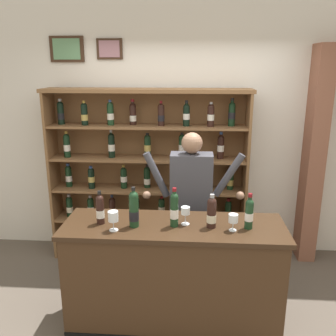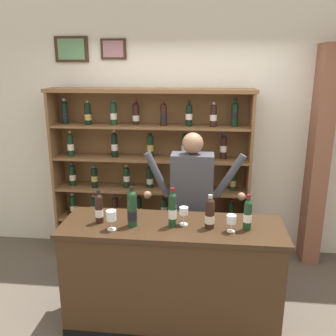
{
  "view_description": "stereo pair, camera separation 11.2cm",
  "coord_description": "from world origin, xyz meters",
  "px_view_note": "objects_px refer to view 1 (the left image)",
  "views": [
    {
      "loc": [
        0.15,
        -2.76,
        2.22
      ],
      "look_at": [
        -0.07,
        0.38,
        1.33
      ],
      "focal_mm": 38.81,
      "sensor_mm": 36.0,
      "label": 1
    },
    {
      "loc": [
        0.27,
        -2.75,
        2.22
      ],
      "look_at": [
        -0.07,
        0.38,
        1.33
      ],
      "focal_mm": 38.81,
      "sensor_mm": 36.0,
      "label": 2
    }
  ],
  "objects_px": {
    "wine_glass_spare": "(185,212)",
    "tasting_counter": "(173,275)",
    "tasting_bottle_rosso": "(134,209)",
    "tasting_bottle_chianti": "(249,213)",
    "tasting_bottle_brunello": "(174,209)",
    "wine_shelf": "(148,170)",
    "tasting_bottle_super_tuscan": "(212,212)",
    "wine_glass_center": "(233,219)",
    "shopkeeper": "(191,195)",
    "wine_glass_left": "(113,217)",
    "tasting_bottle_bianco": "(100,209)"
  },
  "relations": [
    {
      "from": "shopkeeper",
      "to": "tasting_bottle_chianti",
      "type": "height_order",
      "value": "shopkeeper"
    },
    {
      "from": "tasting_counter",
      "to": "tasting_bottle_rosso",
      "type": "relative_size",
      "value": 5.45
    },
    {
      "from": "tasting_bottle_chianti",
      "to": "tasting_bottle_bianco",
      "type": "bearing_deg",
      "value": 179.6
    },
    {
      "from": "wine_shelf",
      "to": "tasting_bottle_chianti",
      "type": "xyz_separation_m",
      "value": [
        0.97,
        -1.26,
        0.03
      ]
    },
    {
      "from": "tasting_bottle_super_tuscan",
      "to": "tasting_bottle_bianco",
      "type": "bearing_deg",
      "value": 179.46
    },
    {
      "from": "wine_glass_left",
      "to": "tasting_bottle_bianco",
      "type": "bearing_deg",
      "value": 137.32
    },
    {
      "from": "tasting_counter",
      "to": "wine_glass_center",
      "type": "relative_size",
      "value": 13.28
    },
    {
      "from": "tasting_bottle_super_tuscan",
      "to": "tasting_bottle_chianti",
      "type": "bearing_deg",
      "value": 0.01
    },
    {
      "from": "tasting_bottle_super_tuscan",
      "to": "tasting_bottle_chianti",
      "type": "height_order",
      "value": "tasting_bottle_chianti"
    },
    {
      "from": "tasting_bottle_brunello",
      "to": "wine_glass_spare",
      "type": "height_order",
      "value": "tasting_bottle_brunello"
    },
    {
      "from": "shopkeeper",
      "to": "wine_glass_spare",
      "type": "relative_size",
      "value": 10.57
    },
    {
      "from": "shopkeeper",
      "to": "tasting_bottle_brunello",
      "type": "xyz_separation_m",
      "value": [
        -0.13,
        -0.64,
        0.11
      ]
    },
    {
      "from": "tasting_counter",
      "to": "tasting_bottle_super_tuscan",
      "type": "xyz_separation_m",
      "value": [
        0.31,
        -0.03,
        0.61
      ]
    },
    {
      "from": "shopkeeper",
      "to": "tasting_bottle_super_tuscan",
      "type": "relative_size",
      "value": 5.72
    },
    {
      "from": "shopkeeper",
      "to": "tasting_bottle_bianco",
      "type": "relative_size",
      "value": 5.66
    },
    {
      "from": "tasting_bottle_rosso",
      "to": "tasting_bottle_chianti",
      "type": "xyz_separation_m",
      "value": [
        0.92,
        0.03,
        -0.02
      ]
    },
    {
      "from": "tasting_bottle_super_tuscan",
      "to": "tasting_bottle_chianti",
      "type": "relative_size",
      "value": 0.96
    },
    {
      "from": "wine_shelf",
      "to": "wine_glass_center",
      "type": "relative_size",
      "value": 16.42
    },
    {
      "from": "wine_shelf",
      "to": "wine_glass_center",
      "type": "bearing_deg",
      "value": -57.45
    },
    {
      "from": "tasting_bottle_chianti",
      "to": "wine_glass_spare",
      "type": "xyz_separation_m",
      "value": [
        -0.51,
        0.04,
        -0.02
      ]
    },
    {
      "from": "wine_glass_center",
      "to": "tasting_bottle_super_tuscan",
      "type": "bearing_deg",
      "value": 163.08
    },
    {
      "from": "tasting_bottle_rosso",
      "to": "tasting_bottle_chianti",
      "type": "relative_size",
      "value": 1.14
    },
    {
      "from": "tasting_bottle_rosso",
      "to": "wine_glass_center",
      "type": "bearing_deg",
      "value": -1.66
    },
    {
      "from": "shopkeeper",
      "to": "wine_glass_center",
      "type": "distance_m",
      "value": 0.77
    },
    {
      "from": "wine_glass_spare",
      "to": "wine_glass_center",
      "type": "bearing_deg",
      "value": -13.52
    },
    {
      "from": "shopkeeper",
      "to": "tasting_bottle_super_tuscan",
      "type": "xyz_separation_m",
      "value": [
        0.17,
        -0.64,
        0.08
      ]
    },
    {
      "from": "tasting_bottle_bianco",
      "to": "tasting_bottle_super_tuscan",
      "type": "relative_size",
      "value": 1.01
    },
    {
      "from": "wine_glass_center",
      "to": "wine_glass_spare",
      "type": "bearing_deg",
      "value": 166.48
    },
    {
      "from": "tasting_bottle_rosso",
      "to": "wine_glass_left",
      "type": "xyz_separation_m",
      "value": [
        -0.15,
        -0.09,
        -0.04
      ]
    },
    {
      "from": "wine_glass_center",
      "to": "tasting_bottle_brunello",
      "type": "bearing_deg",
      "value": 173.86
    },
    {
      "from": "wine_glass_spare",
      "to": "tasting_counter",
      "type": "bearing_deg",
      "value": -172.72
    },
    {
      "from": "tasting_bottle_chianti",
      "to": "wine_glass_left",
      "type": "distance_m",
      "value": 1.08
    },
    {
      "from": "tasting_bottle_super_tuscan",
      "to": "wine_glass_center",
      "type": "bearing_deg",
      "value": -16.92
    },
    {
      "from": "tasting_counter",
      "to": "tasting_bottle_brunello",
      "type": "distance_m",
      "value": 0.63
    },
    {
      "from": "wine_shelf",
      "to": "shopkeeper",
      "type": "xyz_separation_m",
      "value": [
        0.5,
        -0.63,
        -0.06
      ]
    },
    {
      "from": "tasting_bottle_rosso",
      "to": "wine_glass_spare",
      "type": "bearing_deg",
      "value": 9.36
    },
    {
      "from": "tasting_bottle_bianco",
      "to": "shopkeeper",
      "type": "bearing_deg",
      "value": 40.16
    },
    {
      "from": "tasting_bottle_brunello",
      "to": "wine_glass_spare",
      "type": "bearing_deg",
      "value": 24.59
    },
    {
      "from": "wine_shelf",
      "to": "wine_glass_left",
      "type": "xyz_separation_m",
      "value": [
        -0.11,
        -1.38,
        0.01
      ]
    },
    {
      "from": "wine_shelf",
      "to": "tasting_bottle_rosso",
      "type": "height_order",
      "value": "wine_shelf"
    },
    {
      "from": "wine_shelf",
      "to": "tasting_bottle_brunello",
      "type": "xyz_separation_m",
      "value": [
        0.37,
        -1.27,
        0.04
      ]
    },
    {
      "from": "shopkeeper",
      "to": "tasting_bottle_super_tuscan",
      "type": "height_order",
      "value": "shopkeeper"
    },
    {
      "from": "tasting_counter",
      "to": "tasting_bottle_bianco",
      "type": "xyz_separation_m",
      "value": [
        -0.61,
        -0.02,
        0.61
      ]
    },
    {
      "from": "wine_glass_left",
      "to": "tasting_bottle_rosso",
      "type": "bearing_deg",
      "value": 30.39
    },
    {
      "from": "tasting_bottle_brunello",
      "to": "wine_shelf",
      "type": "bearing_deg",
      "value": 106.32
    },
    {
      "from": "wine_glass_spare",
      "to": "wine_glass_center",
      "type": "xyz_separation_m",
      "value": [
        0.38,
        -0.09,
        -0.01
      ]
    },
    {
      "from": "wine_glass_left",
      "to": "wine_glass_center",
      "type": "bearing_deg",
      "value": 3.97
    },
    {
      "from": "tasting_bottle_bianco",
      "to": "tasting_bottle_chianti",
      "type": "height_order",
      "value": "tasting_bottle_chianti"
    },
    {
      "from": "tasting_bottle_rosso",
      "to": "wine_glass_spare",
      "type": "relative_size",
      "value": 2.21
    },
    {
      "from": "tasting_bottle_bianco",
      "to": "wine_glass_center",
      "type": "xyz_separation_m",
      "value": [
        1.08,
        -0.06,
        -0.03
      ]
    }
  ]
}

